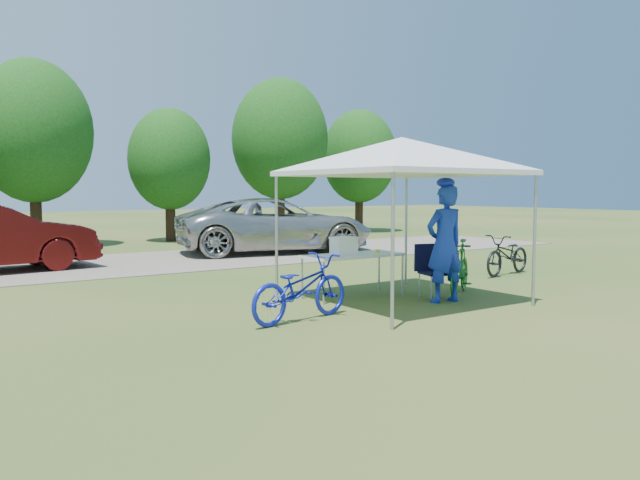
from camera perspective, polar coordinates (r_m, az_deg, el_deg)
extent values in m
plane|color=#2D5119|center=(10.54, 7.34, -5.64)|extent=(100.00, 100.00, 0.00)
cube|color=gray|center=(17.27, -10.75, -1.67)|extent=(24.00, 5.00, 0.02)
cylinder|color=#A5A5AA|center=(8.30, 6.66, -1.08)|extent=(0.05, 0.05, 2.10)
cylinder|color=#A5A5AA|center=(10.52, 19.01, -0.11)|extent=(0.05, 0.05, 2.10)
cylinder|color=#A5A5AA|center=(10.72, -4.00, 0.21)|extent=(0.05, 0.05, 2.10)
cylinder|color=#A5A5AA|center=(12.52, 7.88, 0.81)|extent=(0.05, 0.05, 2.10)
cube|color=silver|center=(10.38, 7.46, 6.06)|extent=(3.15, 3.15, 0.08)
pyramid|color=silver|center=(10.41, 7.49, 9.31)|extent=(4.53, 4.53, 0.55)
cylinder|color=#382314|center=(22.36, -24.52, 1.99)|extent=(0.36, 0.36, 2.03)
ellipsoid|color=#144711|center=(22.43, -24.76, 9.03)|extent=(3.71, 3.71, 4.64)
cylinder|color=#382314|center=(23.40, -13.51, 1.85)|extent=(0.36, 0.36, 1.61)
ellipsoid|color=#144711|center=(23.40, -13.61, 7.20)|extent=(2.94, 2.94, 3.68)
cylinder|color=#382314|center=(25.11, -3.64, 2.71)|extent=(0.36, 0.36, 2.10)
ellipsoid|color=#144711|center=(25.18, -3.68, 9.20)|extent=(3.84, 3.84, 4.80)
cylinder|color=#382314|center=(28.18, 3.59, 2.62)|extent=(0.36, 0.36, 1.82)
ellipsoid|color=#144711|center=(28.20, 3.61, 7.65)|extent=(3.33, 3.33, 4.16)
cube|color=white|center=(10.90, 3.07, -1.41)|extent=(1.82, 0.76, 0.04)
cylinder|color=#A5A5AA|center=(10.19, 0.35, -3.95)|extent=(0.04, 0.04, 0.71)
cylinder|color=#A5A5AA|center=(11.25, 7.54, -3.17)|extent=(0.04, 0.04, 0.71)
cylinder|color=#A5A5AA|center=(10.72, -1.65, -3.52)|extent=(0.04, 0.04, 0.71)
cylinder|color=#A5A5AA|center=(11.73, 5.41, -2.84)|extent=(0.04, 0.04, 0.71)
cube|color=black|center=(10.89, 10.59, -2.99)|extent=(0.58, 0.58, 0.04)
cube|color=black|center=(11.03, 9.75, -1.57)|extent=(0.47, 0.17, 0.47)
cylinder|color=#A5A5AA|center=(10.63, 10.58, -4.44)|extent=(0.02, 0.02, 0.42)
cylinder|color=#A5A5AA|center=(10.93, 12.14, -4.22)|extent=(0.02, 0.02, 0.42)
cylinder|color=#A5A5AA|center=(10.93, 9.00, -4.18)|extent=(0.02, 0.02, 0.42)
cylinder|color=#A5A5AA|center=(11.22, 10.56, -3.97)|extent=(0.02, 0.02, 0.42)
cube|color=white|center=(10.76, 2.19, -0.64)|extent=(0.41, 0.28, 0.28)
cube|color=white|center=(10.75, 2.19, 0.20)|extent=(0.43, 0.29, 0.04)
cylinder|color=yellow|center=(11.18, 5.29, -1.02)|extent=(0.08, 0.08, 0.06)
imported|color=#1533B0|center=(10.52, 11.33, -0.35)|extent=(0.76, 0.54, 1.95)
imported|color=#1521B9|center=(8.91, -1.81, -4.41)|extent=(1.88, 0.95, 0.94)
imported|color=#16631E|center=(11.33, 12.65, -2.48)|extent=(1.63, 1.29, 0.99)
imported|color=black|center=(14.31, 16.83, -1.29)|extent=(1.80, 0.90, 0.90)
imported|color=#B4B3AF|center=(18.60, -4.09, 1.37)|extent=(6.29, 4.04, 1.61)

